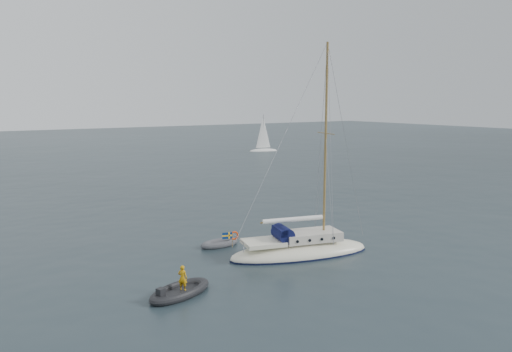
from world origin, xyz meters
TOP-DOWN VIEW (x-y plane):
  - ground at (0.00, 0.00)m, footprint 300.00×300.00m
  - sailboat at (0.78, -1.83)m, footprint 9.65×2.89m
  - dinghy at (-2.52, 2.67)m, footprint 2.78×1.26m
  - rib at (-8.29, -3.69)m, footprint 3.81×1.73m
  - distant_yacht_b at (34.96, 53.27)m, footprint 5.62×3.00m

SIDE VIEW (x-z plane):
  - ground at x=0.00m, z-range 0.00..0.00m
  - dinghy at x=-2.52m, z-range -0.02..0.37m
  - rib at x=-8.29m, z-range -0.52..0.99m
  - sailboat at x=0.78m, z-range -5.83..7.91m
  - distant_yacht_b at x=34.96m, z-range -0.54..6.91m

